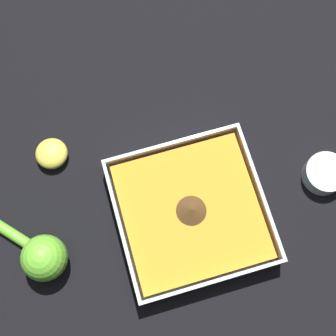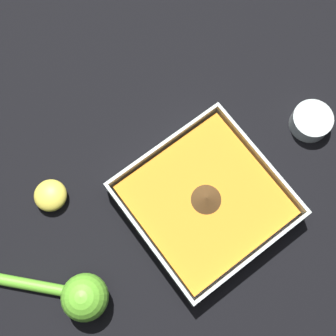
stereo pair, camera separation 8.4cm
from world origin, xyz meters
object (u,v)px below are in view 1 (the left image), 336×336
Objects in this scene: lemon_squeezer at (40,253)px; lemon_half at (52,154)px; square_dish at (191,213)px; spice_bowl at (324,174)px.

lemon_half is at bearing 120.24° from lemon_squeezer.
spice_bowl is at bearing 0.44° from square_dish.
square_dish is 0.28m from lemon_half.
spice_bowl is 0.52m from lemon_squeezer.
spice_bowl is 1.28× the size of lemon_half.
spice_bowl and lemon_half have the same top height.
lemon_half is at bearing 159.54° from spice_bowl.
square_dish reaches higher than lemon_half.
square_dish is at bearing 46.58° from lemon_squeezer.
lemon_squeezer is 2.79× the size of lemon_half.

